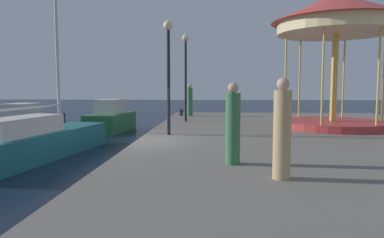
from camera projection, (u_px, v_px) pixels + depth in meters
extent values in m
plane|color=black|center=(137.00, 163.00, 12.00)|extent=(120.00, 120.00, 0.00)
cube|color=slate|center=(339.00, 154.00, 11.58)|extent=(13.34, 26.20, 0.80)
cube|color=#19606B|center=(40.00, 145.00, 12.82)|extent=(2.73, 7.48, 0.97)
cube|color=beige|center=(21.00, 126.00, 11.83)|extent=(1.63, 3.36, 0.61)
cylinder|color=silver|center=(57.00, 44.00, 13.76)|extent=(0.12, 0.12, 6.59)
cylinder|color=silver|center=(32.00, 107.00, 12.37)|extent=(0.56, 3.27, 0.08)
cube|color=#19214C|center=(31.00, 123.00, 20.73)|extent=(2.24, 4.56, 0.91)
cube|color=beige|center=(21.00, 110.00, 19.66)|extent=(1.53, 2.02, 0.76)
cube|color=#4C6070|center=(30.00, 107.00, 20.63)|extent=(1.27, 0.14, 0.34)
cube|color=#236638|center=(111.00, 122.00, 20.56)|extent=(2.12, 4.17, 1.06)
cube|color=beige|center=(110.00, 106.00, 20.39)|extent=(1.39, 1.87, 0.81)
cube|color=#4C6070|center=(115.00, 103.00, 21.25)|extent=(1.07, 0.19, 0.37)
cylinder|color=#B23333|center=(333.00, 124.00, 15.47)|extent=(4.67, 4.67, 0.30)
cylinder|color=gold|center=(334.00, 78.00, 15.29)|extent=(0.28, 0.28, 3.73)
cylinder|color=#F2E099|center=(336.00, 28.00, 15.10)|extent=(4.92, 4.92, 0.50)
cone|color=#C63D38|center=(337.00, 8.00, 15.03)|extent=(5.47, 5.47, 1.21)
cylinder|color=gold|center=(384.00, 78.00, 15.18)|extent=(0.08, 0.08, 3.73)
cylinder|color=gold|center=(343.00, 79.00, 17.03)|extent=(0.08, 0.08, 3.73)
cylinder|color=gold|center=(300.00, 79.00, 17.15)|extent=(0.08, 0.08, 3.73)
cylinder|color=gold|center=(285.00, 78.00, 15.41)|extent=(0.08, 0.08, 3.73)
cylinder|color=gold|center=(323.00, 77.00, 13.56)|extent=(0.08, 0.08, 3.73)
cylinder|color=gold|center=(379.00, 77.00, 13.44)|extent=(0.08, 0.08, 3.73)
cylinder|color=black|center=(169.00, 83.00, 13.00)|extent=(0.12, 0.12, 3.82)
sphere|color=#F9E5B2|center=(168.00, 25.00, 12.81)|extent=(0.36, 0.36, 0.36)
cylinder|color=black|center=(186.00, 82.00, 18.19)|extent=(0.12, 0.12, 4.09)
sphere|color=#F9E5B2|center=(186.00, 38.00, 17.99)|extent=(0.36, 0.36, 0.36)
cylinder|color=#2D2D33|center=(181.00, 112.00, 22.17)|extent=(0.24, 0.24, 0.40)
cylinder|color=tan|center=(282.00, 135.00, 6.79)|extent=(0.34, 0.34, 1.71)
sphere|color=tan|center=(283.00, 84.00, 6.70)|extent=(0.24, 0.24, 0.24)
cylinder|color=#387247|center=(190.00, 102.00, 21.73)|extent=(0.34, 0.34, 1.75)
sphere|color=tan|center=(190.00, 86.00, 21.64)|extent=(0.24, 0.24, 0.24)
cylinder|color=#387247|center=(233.00, 129.00, 8.12)|extent=(0.34, 0.34, 1.64)
sphere|color=tan|center=(233.00, 88.00, 8.04)|extent=(0.24, 0.24, 0.24)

